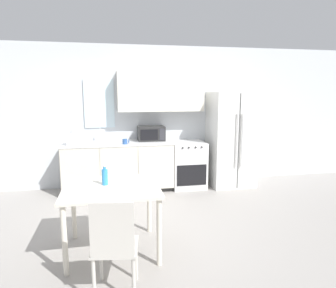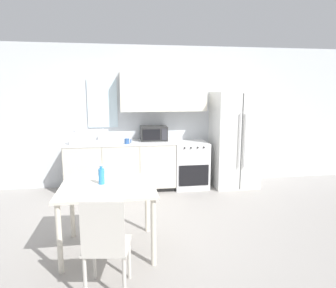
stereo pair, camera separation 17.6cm
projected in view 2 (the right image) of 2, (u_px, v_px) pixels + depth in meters
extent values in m
plane|color=gray|center=(146.00, 225.00, 4.15)|extent=(12.00, 12.00, 0.00)
cube|color=silver|center=(137.00, 117.00, 5.83)|extent=(12.00, 0.06, 2.70)
cube|color=silver|center=(102.00, 104.00, 5.65)|extent=(0.55, 0.04, 0.90)
cube|color=beige|center=(164.00, 91.00, 5.64)|extent=(1.62, 0.32, 0.74)
cube|color=#333333|center=(122.00, 187.00, 5.70)|extent=(1.98, 0.58, 0.08)
cube|color=beige|center=(121.00, 165.00, 5.59)|extent=(1.98, 0.64, 0.80)
cube|color=beige|center=(82.00, 171.00, 5.18)|extent=(0.64, 0.01, 0.78)
cube|color=beige|center=(121.00, 169.00, 5.28)|extent=(0.64, 0.01, 0.78)
cube|color=beige|center=(158.00, 168.00, 5.38)|extent=(0.64, 0.01, 0.78)
cube|color=silver|center=(120.00, 143.00, 5.52)|extent=(2.01, 0.66, 0.03)
cube|color=white|center=(190.00, 164.00, 5.80)|extent=(0.64, 0.64, 0.88)
cube|color=black|center=(194.00, 175.00, 5.50)|extent=(0.56, 0.01, 0.39)
cylinder|color=#262626|center=(185.00, 148.00, 5.38)|extent=(0.03, 0.02, 0.03)
cylinder|color=#262626|center=(191.00, 148.00, 5.40)|extent=(0.03, 0.02, 0.03)
cylinder|color=#262626|center=(198.00, 148.00, 5.42)|extent=(0.03, 0.02, 0.03)
cylinder|color=#262626|center=(204.00, 147.00, 5.43)|extent=(0.03, 0.02, 0.03)
cube|color=silver|center=(234.00, 139.00, 5.81)|extent=(0.83, 0.72, 1.83)
cube|color=#3F3F3F|center=(242.00, 143.00, 5.45)|extent=(0.01, 0.01, 1.77)
cylinder|color=silver|center=(240.00, 141.00, 5.41)|extent=(0.02, 0.02, 1.01)
cylinder|color=silver|center=(245.00, 141.00, 5.43)|extent=(0.02, 0.02, 1.01)
cube|color=#B7BABC|center=(103.00, 142.00, 5.47)|extent=(0.55, 0.40, 0.02)
cylinder|color=silver|center=(103.00, 134.00, 5.60)|extent=(0.02, 0.02, 0.22)
cylinder|color=silver|center=(103.00, 129.00, 5.52)|extent=(0.02, 0.14, 0.02)
cube|color=#282828|center=(154.00, 133.00, 5.69)|extent=(0.50, 0.37, 0.27)
cube|color=black|center=(151.00, 135.00, 5.50)|extent=(0.32, 0.01, 0.19)
cube|color=#2D2D33|center=(164.00, 134.00, 5.53)|extent=(0.10, 0.01, 0.22)
cylinder|color=#335999|center=(127.00, 141.00, 5.31)|extent=(0.09, 0.09, 0.09)
torus|color=#335999|center=(131.00, 141.00, 5.32)|extent=(0.02, 0.07, 0.07)
cube|color=white|center=(77.00, 139.00, 5.22)|extent=(0.26, 0.24, 0.21)
sphere|color=white|center=(77.00, 131.00, 5.20)|extent=(0.15, 0.15, 0.12)
cube|color=beige|center=(108.00, 187.00, 3.38)|extent=(1.06, 0.92, 0.03)
cylinder|color=beige|center=(59.00, 239.00, 2.99)|extent=(0.06, 0.06, 0.74)
cylinder|color=beige|center=(153.00, 232.00, 3.13)|extent=(0.06, 0.06, 0.74)
cylinder|color=beige|center=(72.00, 209.00, 3.77)|extent=(0.06, 0.06, 0.74)
cylinder|color=beige|center=(147.00, 204.00, 3.91)|extent=(0.06, 0.06, 0.74)
cube|color=beige|center=(108.00, 246.00, 2.72)|extent=(0.45, 0.45, 0.02)
cube|color=beige|center=(102.00, 229.00, 2.50)|extent=(0.37, 0.09, 0.48)
cylinder|color=beige|center=(94.00, 258.00, 2.93)|extent=(0.03, 0.03, 0.43)
cylinder|color=beige|center=(129.00, 258.00, 2.93)|extent=(0.03, 0.03, 0.43)
cylinder|color=beige|center=(85.00, 280.00, 2.59)|extent=(0.03, 0.03, 0.43)
cylinder|color=beige|center=(124.00, 279.00, 2.59)|extent=(0.03, 0.03, 0.43)
cylinder|color=#338CD8|center=(101.00, 176.00, 3.44)|extent=(0.07, 0.07, 0.18)
cylinder|color=#338CD8|center=(101.00, 167.00, 3.42)|extent=(0.03, 0.03, 0.03)
cylinder|color=white|center=(101.00, 165.00, 3.42)|extent=(0.04, 0.04, 0.02)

